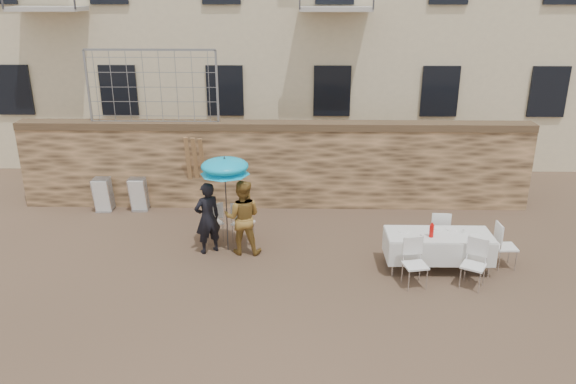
{
  "coord_description": "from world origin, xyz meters",
  "views": [
    {
      "loc": [
        0.62,
        -8.79,
        5.45
      ],
      "look_at": [
        0.4,
        2.2,
        1.4
      ],
      "focal_mm": 35.0,
      "sensor_mm": 36.0,
      "label": 1
    }
  ],
  "objects_px": {
    "man_suit": "(207,218)",
    "chair_stack_right": "(140,192)",
    "umbrella": "(225,169)",
    "couple_chair_right": "(243,222)",
    "table_chair_front_right": "(474,265)",
    "table_chair_front_left": "(415,264)",
    "chair_stack_left": "(105,192)",
    "woman_dress": "(243,217)",
    "banquet_table": "(439,236)",
    "table_chair_side": "(506,245)",
    "soda_bottle": "(432,231)",
    "table_chair_back": "(439,231)",
    "couple_chair_left": "(212,221)"
  },
  "relations": [
    {
      "from": "soda_bottle",
      "to": "chair_stack_left",
      "type": "xyz_separation_m",
      "value": [
        -7.61,
        3.26,
        -0.45
      ]
    },
    {
      "from": "umbrella",
      "to": "chair_stack_left",
      "type": "height_order",
      "value": "umbrella"
    },
    {
      "from": "table_chair_front_left",
      "to": "chair_stack_left",
      "type": "xyz_separation_m",
      "value": [
        -7.21,
        3.86,
        -0.02
      ]
    },
    {
      "from": "chair_stack_left",
      "to": "umbrella",
      "type": "bearing_deg",
      "value": -34.27
    },
    {
      "from": "banquet_table",
      "to": "umbrella",
      "type": "bearing_deg",
      "value": 170.02
    },
    {
      "from": "umbrella",
      "to": "chair_stack_left",
      "type": "distance_m",
      "value": 4.39
    },
    {
      "from": "banquet_table",
      "to": "table_chair_side",
      "type": "xyz_separation_m",
      "value": [
        1.4,
        0.1,
        -0.25
      ]
    },
    {
      "from": "umbrella",
      "to": "table_chair_back",
      "type": "xyz_separation_m",
      "value": [
        4.57,
        0.03,
        -1.38
      ]
    },
    {
      "from": "woman_dress",
      "to": "couple_chair_right",
      "type": "relative_size",
      "value": 1.71
    },
    {
      "from": "soda_bottle",
      "to": "table_chair_back",
      "type": "distance_m",
      "value": 1.11
    },
    {
      "from": "table_chair_front_left",
      "to": "chair_stack_right",
      "type": "xyz_separation_m",
      "value": [
        -6.31,
        3.86,
        -0.02
      ]
    },
    {
      "from": "banquet_table",
      "to": "table_chair_back",
      "type": "relative_size",
      "value": 2.19
    },
    {
      "from": "table_chair_front_right",
      "to": "table_chair_back",
      "type": "bearing_deg",
      "value": 131.1
    },
    {
      "from": "woman_dress",
      "to": "banquet_table",
      "type": "relative_size",
      "value": 0.78
    },
    {
      "from": "couple_chair_right",
      "to": "umbrella",
      "type": "bearing_deg",
      "value": 79.11
    },
    {
      "from": "couple_chair_left",
      "to": "table_chair_back",
      "type": "distance_m",
      "value": 4.99
    },
    {
      "from": "banquet_table",
      "to": "table_chair_front_right",
      "type": "xyz_separation_m",
      "value": [
        0.5,
        -0.75,
        -0.25
      ]
    },
    {
      "from": "chair_stack_left",
      "to": "chair_stack_right",
      "type": "relative_size",
      "value": 1.0
    },
    {
      "from": "man_suit",
      "to": "chair_stack_right",
      "type": "bearing_deg",
      "value": -82.38
    },
    {
      "from": "woman_dress",
      "to": "table_chair_front_left",
      "type": "xyz_separation_m",
      "value": [
        3.42,
        -1.42,
        -0.34
      ]
    },
    {
      "from": "man_suit",
      "to": "table_chair_front_right",
      "type": "relative_size",
      "value": 1.65
    },
    {
      "from": "couple_chair_left",
      "to": "soda_bottle",
      "type": "distance_m",
      "value": 4.79
    },
    {
      "from": "chair_stack_right",
      "to": "table_chair_front_left",
      "type": "bearing_deg",
      "value": -31.47
    },
    {
      "from": "woman_dress",
      "to": "umbrella",
      "type": "distance_m",
      "value": 1.1
    },
    {
      "from": "man_suit",
      "to": "table_chair_side",
      "type": "xyz_separation_m",
      "value": [
        6.17,
        -0.57,
        -0.31
      ]
    },
    {
      "from": "table_chair_front_left",
      "to": "table_chair_back",
      "type": "distance_m",
      "value": 1.74
    },
    {
      "from": "woman_dress",
      "to": "couple_chair_left",
      "type": "height_order",
      "value": "woman_dress"
    },
    {
      "from": "woman_dress",
      "to": "couple_chair_left",
      "type": "bearing_deg",
      "value": -33.44
    },
    {
      "from": "man_suit",
      "to": "couple_chair_right",
      "type": "height_order",
      "value": "man_suit"
    },
    {
      "from": "umbrella",
      "to": "couple_chair_right",
      "type": "distance_m",
      "value": 1.48
    },
    {
      "from": "couple_chair_left",
      "to": "table_chair_front_right",
      "type": "xyz_separation_m",
      "value": [
        5.27,
        -1.97,
        0.0
      ]
    },
    {
      "from": "banquet_table",
      "to": "table_chair_side",
      "type": "relative_size",
      "value": 2.19
    },
    {
      "from": "banquet_table",
      "to": "table_chair_back",
      "type": "xyz_separation_m",
      "value": [
        0.2,
        0.8,
        -0.25
      ]
    },
    {
      "from": "woman_dress",
      "to": "soda_bottle",
      "type": "xyz_separation_m",
      "value": [
        3.82,
        -0.82,
        0.08
      ]
    },
    {
      "from": "couple_chair_right",
      "to": "chair_stack_left",
      "type": "distance_m",
      "value": 4.19
    },
    {
      "from": "woman_dress",
      "to": "table_chair_front_left",
      "type": "height_order",
      "value": "woman_dress"
    },
    {
      "from": "couple_chair_right",
      "to": "table_chair_front_right",
      "type": "height_order",
      "value": "same"
    },
    {
      "from": "table_chair_back",
      "to": "couple_chair_left",
      "type": "bearing_deg",
      "value": 0.06
    },
    {
      "from": "chair_stack_left",
      "to": "chair_stack_right",
      "type": "xyz_separation_m",
      "value": [
        0.9,
        0.0,
        0.0
      ]
    },
    {
      "from": "couple_chair_left",
      "to": "table_chair_back",
      "type": "relative_size",
      "value": 1.0
    },
    {
      "from": "table_chair_front_right",
      "to": "chair_stack_right",
      "type": "bearing_deg",
      "value": -177.38
    },
    {
      "from": "table_chair_front_right",
      "to": "banquet_table",
      "type": "bearing_deg",
      "value": 153.84
    },
    {
      "from": "soda_bottle",
      "to": "chair_stack_left",
      "type": "distance_m",
      "value": 8.29
    },
    {
      "from": "table_chair_back",
      "to": "table_chair_side",
      "type": "relative_size",
      "value": 1.0
    },
    {
      "from": "table_chair_back",
      "to": "man_suit",
      "type": "bearing_deg",
      "value": 6.39
    },
    {
      "from": "woman_dress",
      "to": "soda_bottle",
      "type": "bearing_deg",
      "value": 170.71
    },
    {
      "from": "couple_chair_left",
      "to": "table_chair_side",
      "type": "distance_m",
      "value": 6.27
    },
    {
      "from": "couple_chair_right",
      "to": "table_chair_front_left",
      "type": "relative_size",
      "value": 1.0
    },
    {
      "from": "couple_chair_right",
      "to": "table_chair_side",
      "type": "relative_size",
      "value": 1.0
    },
    {
      "from": "woman_dress",
      "to": "banquet_table",
      "type": "height_order",
      "value": "woman_dress"
    }
  ]
}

